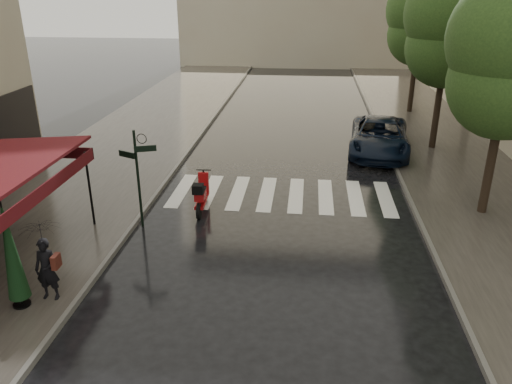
% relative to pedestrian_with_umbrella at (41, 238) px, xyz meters
% --- Properties ---
extents(ground, '(120.00, 120.00, 0.00)m').
position_rel_pedestrian_with_umbrella_xyz_m(ground, '(2.07, 1.14, -1.71)').
color(ground, black).
rests_on(ground, ground).
extents(sidewalk_near, '(6.00, 60.00, 0.12)m').
position_rel_pedestrian_with_umbrella_xyz_m(sidewalk_near, '(-2.43, 13.14, -1.65)').
color(sidewalk_near, '#38332D').
rests_on(sidewalk_near, ground).
extents(sidewalk_far, '(5.50, 60.00, 0.12)m').
position_rel_pedestrian_with_umbrella_xyz_m(sidewalk_far, '(12.32, 13.14, -1.65)').
color(sidewalk_far, '#38332D').
rests_on(sidewalk_far, ground).
extents(curb_near, '(0.12, 60.00, 0.16)m').
position_rel_pedestrian_with_umbrella_xyz_m(curb_near, '(0.62, 13.14, -1.64)').
color(curb_near, '#595651').
rests_on(curb_near, ground).
extents(curb_far, '(0.12, 60.00, 0.16)m').
position_rel_pedestrian_with_umbrella_xyz_m(curb_far, '(9.52, 13.14, -1.64)').
color(curb_far, '#595651').
rests_on(curb_far, ground).
extents(crosswalk, '(7.85, 3.20, 0.01)m').
position_rel_pedestrian_with_umbrella_xyz_m(crosswalk, '(5.04, 7.14, -1.71)').
color(crosswalk, silver).
rests_on(crosswalk, ground).
extents(signpost, '(1.17, 0.29, 3.10)m').
position_rel_pedestrian_with_umbrella_xyz_m(signpost, '(0.87, 4.14, 0.12)').
color(signpost, black).
rests_on(signpost, ground).
extents(tree_mid, '(3.80, 3.80, 8.34)m').
position_rel_pedestrian_with_umbrella_xyz_m(tree_mid, '(11.57, 13.14, 3.88)').
color(tree_mid, black).
rests_on(tree_mid, sidewalk_far).
extents(tree_far, '(3.80, 3.80, 8.16)m').
position_rel_pedestrian_with_umbrella_xyz_m(tree_far, '(11.77, 20.14, 3.74)').
color(tree_far, black).
rests_on(tree_far, sidewalk_far).
extents(pedestrian_with_umbrella, '(0.93, 0.95, 2.39)m').
position_rel_pedestrian_with_umbrella_xyz_m(pedestrian_with_umbrella, '(0.00, 0.00, 0.00)').
color(pedestrian_with_umbrella, black).
rests_on(pedestrian_with_umbrella, sidewalk_near).
extents(scooter, '(0.49, 1.85, 1.22)m').
position_rel_pedestrian_with_umbrella_xyz_m(scooter, '(2.47, 5.47, -1.15)').
color(scooter, black).
rests_on(scooter, ground).
extents(parked_car, '(3.09, 5.65, 1.50)m').
position_rel_pedestrian_with_umbrella_xyz_m(parked_car, '(9.07, 12.43, -0.96)').
color(parked_car, black).
rests_on(parked_car, ground).
extents(parasol_front, '(0.49, 0.49, 2.71)m').
position_rel_pedestrian_with_umbrella_xyz_m(parasol_front, '(-0.55, -0.36, -0.14)').
color(parasol_front, black).
rests_on(parasol_front, sidewalk_near).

